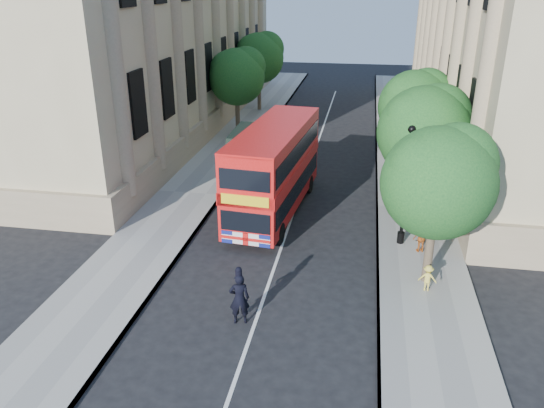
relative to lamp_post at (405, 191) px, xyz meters
The scene contains 17 objects.
ground 8.20m from the lamp_post, 129.81° to the right, with size 120.00×120.00×0.00m, color black.
pavement_right 4.75m from the lamp_post, 79.38° to the left, with size 3.50×80.00×0.12m, color gray.
pavement_left 11.73m from the lamp_post, 159.59° to the left, with size 3.50×80.00×0.12m, color gray.
building_right 21.06m from the lamp_post, 63.95° to the left, with size 12.00×38.00×18.00m, color tan.
building_left 26.82m from the lamp_post, 136.25° to the left, with size 12.00×38.00×18.00m, color tan.
tree_right_near 3.54m from the lamp_post, 74.15° to the right, with size 4.00×4.00×6.08m.
tree_right_mid 3.70m from the lamp_post, 74.48° to the left, with size 4.20×4.20×6.37m.
tree_right_far 9.25m from the lamp_post, 84.67° to the left, with size 4.00×4.00×6.15m.
tree_left_far 19.52m from the lamp_post, 124.35° to the left, with size 4.00×4.00×6.30m.
tree_left_back 26.51m from the lamp_post, 114.51° to the left, with size 4.20×4.20×6.65m.
lamp_post is the anchor object (origin of this frame).
double_decker_bus 6.44m from the lamp_post, 156.87° to the left, with size 3.24×9.28×4.20m.
box_van 9.24m from the lamp_post, 145.94° to the left, with size 2.35×5.56×3.16m.
police_constable 8.78m from the lamp_post, 129.60° to the right, with size 0.67×0.44×1.84m, color black.
woman_pedestrian 1.82m from the lamp_post, 14.60° to the left, with size 0.79×0.61×1.62m, color beige.
child_a 2.06m from the lamp_post, 41.15° to the right, with size 0.71×0.30×1.21m, color #C66523.
child_b 4.23m from the lamp_post, 78.27° to the right, with size 0.65×0.37×1.01m, color #DDCA4B.
Camera 1 is at (3.13, -15.00, 10.53)m, focal length 35.00 mm.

